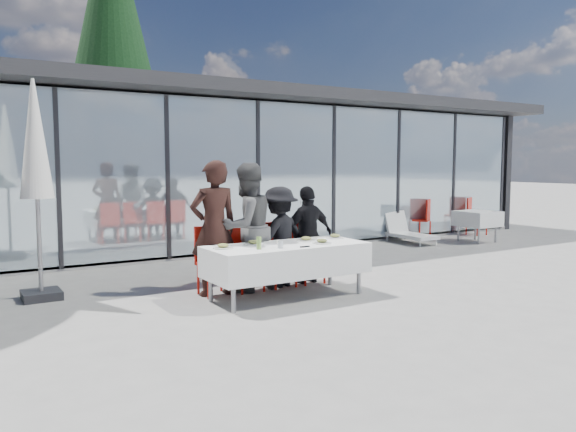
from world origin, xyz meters
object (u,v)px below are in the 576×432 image
object	(u,v)px
diner_a	(214,228)
juice_bottle	(259,243)
diner_d	(308,235)
plate_extra	(322,242)
diner_chair_b	(244,254)
market_umbrella	(36,154)
diner_chair_d	(305,248)
folded_eyeglasses	(305,247)
plate_d	(335,237)
spare_table_right	(477,219)
conifer_tree	(113,39)
plate_c	(306,239)
dining_table	(287,260)
diner_chair_c	(277,251)
spare_chair_b	(424,217)
plate_b	(253,243)
diner_chair_a	(212,257)
diner_b	(247,227)
plate_a	(223,247)
spare_chair_a	(473,214)
diner_c	(279,237)

from	to	relation	value
diner_a	juice_bottle	distance (m)	0.91
diner_d	plate_extra	distance (m)	0.92
diner_chair_b	market_umbrella	xyz separation A→B (m)	(-2.66, 0.95, 1.45)
diner_chair_d	folded_eyeglasses	bearing A→B (deg)	-123.88
plate_d	diner_chair_d	bearing A→B (deg)	104.77
spare_table_right	conifer_tree	bearing A→B (deg)	119.39
folded_eyeglasses	plate_c	bearing A→B (deg)	54.96
plate_d	plate_extra	size ratio (longest dim) A/B	1.00
dining_table	diner_a	distance (m)	1.12
dining_table	market_umbrella	size ratio (longest dim) A/B	0.75
plate_d	market_umbrella	size ratio (longest dim) A/B	0.09
dining_table	conifer_tree	bearing A→B (deg)	85.41
diner_a	diner_chair_c	xyz separation A→B (m)	(1.08, 0.08, -0.42)
diner_chair_c	spare_table_right	size ratio (longest dim) A/B	1.13
diner_chair_d	diner_d	bearing A→B (deg)	-90.00
diner_chair_c	spare_chair_b	world-z (taller)	same
diner_d	plate_b	xyz separation A→B (m)	(-1.22, -0.45, 0.01)
diner_chair_a	plate_extra	distance (m)	1.59
plate_d	folded_eyeglasses	world-z (taller)	plate_d
diner_b	plate_d	xyz separation A→B (m)	(1.24, -0.50, -0.17)
diner_d	plate_b	size ratio (longest dim) A/B	5.62
diner_a	market_umbrella	distance (m)	2.59
market_umbrella	diner_chair_d	bearing A→B (deg)	-14.22
diner_chair_a	plate_d	world-z (taller)	diner_chair_a
spare_table_right	diner_chair_b	bearing A→B (deg)	-167.10
plate_a	diner_b	bearing A→B (deg)	40.70
plate_d	plate_extra	bearing A→B (deg)	-144.26
diner_d	plate_extra	xyz separation A→B (m)	(-0.34, -0.85, 0.01)
plate_c	folded_eyeglasses	size ratio (longest dim) A/B	1.93
juice_bottle	diner_chair_a	bearing A→B (deg)	104.69
spare_table_right	market_umbrella	xyz separation A→B (m)	(-9.74, -0.67, 1.44)
diner_chair_a	folded_eyeglasses	distance (m)	1.41
plate_b	conifer_tree	distance (m)	13.55
diner_a	diner_chair_c	distance (m)	1.16
diner_a	diner_d	xyz separation A→B (m)	(1.60, 0.00, -0.20)
diner_chair_a	plate_c	distance (m)	1.37
diner_chair_d	spare_chair_b	bearing A→B (deg)	27.43
spare_chair_a	plate_extra	bearing A→B (deg)	-154.36
plate_a	plate_d	size ratio (longest dim) A/B	1.00
diner_c	plate_b	world-z (taller)	diner_c
diner_chair_a	market_umbrella	distance (m)	2.76
plate_c	spare_table_right	world-z (taller)	plate_c
dining_table	diner_b	xyz separation A→B (m)	(-0.28, 0.67, 0.40)
spare_chair_a	market_umbrella	bearing A→B (deg)	-171.27
diner_chair_b	diner_c	size ratio (longest dim) A/B	0.64
plate_d	spare_chair_b	bearing A→B (deg)	32.75
dining_table	plate_extra	xyz separation A→B (m)	(0.47, -0.18, 0.24)
diner_chair_c	plate_b	bearing A→B (deg)	-142.58
plate_a	plate_b	distance (m)	0.52
diner_chair_d	diner_chair_a	bearing A→B (deg)	180.00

